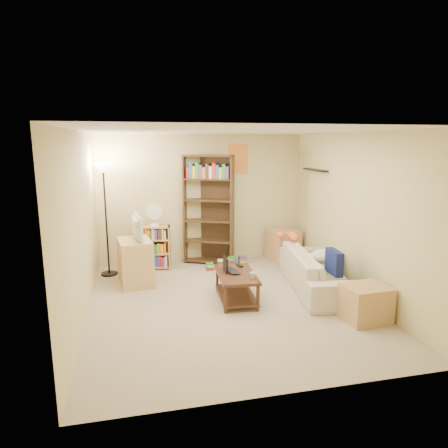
# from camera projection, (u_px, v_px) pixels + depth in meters

# --- Properties ---
(room) EXTENTS (4.50, 4.54, 2.52)m
(room) POSITION_uv_depth(u_px,v_px,m) (229.00, 195.00, 5.61)
(room) COLOR tan
(room) RESTS_ON ground
(sofa) EXTENTS (2.34, 1.45, 0.61)m
(sofa) POSITION_uv_depth(u_px,v_px,m) (318.00, 270.00, 6.46)
(sofa) COLOR #BDB79C
(sofa) RESTS_ON ground
(navy_pillow) EXTENTS (0.14, 0.41, 0.36)m
(navy_pillow) POSITION_uv_depth(u_px,v_px,m) (334.00, 262.00, 5.97)
(navy_pillow) COLOR navy
(navy_pillow) RESTS_ON sofa
(cream_blanket) EXTENTS (0.56, 0.40, 0.24)m
(cream_blanket) POSITION_uv_depth(u_px,v_px,m) (326.00, 256.00, 6.48)
(cream_blanket) COLOR beige
(cream_blanket) RESTS_ON sofa
(tabby_cat) EXTENTS (0.49, 0.23, 0.17)m
(tabby_cat) POSITION_uv_depth(u_px,v_px,m) (291.00, 236.00, 7.15)
(tabby_cat) COLOR orange
(tabby_cat) RESTS_ON sofa
(coffee_table) EXTENTS (0.61, 1.01, 0.43)m
(coffee_table) POSITION_uv_depth(u_px,v_px,m) (236.00, 283.00, 5.97)
(coffee_table) COLOR #48291B
(coffee_table) RESTS_ON ground
(laptop) EXTENTS (0.46, 0.38, 0.03)m
(laptop) POSITION_uv_depth(u_px,v_px,m) (235.00, 270.00, 6.02)
(laptop) COLOR black
(laptop) RESTS_ON coffee_table
(laptop_screen) EXTENTS (0.04, 0.32, 0.22)m
(laptop_screen) POSITION_uv_depth(u_px,v_px,m) (225.00, 263.00, 5.98)
(laptop_screen) COLOR white
(laptop_screen) RESTS_ON laptop
(mug) EXTENTS (0.10, 0.10, 0.09)m
(mug) POSITION_uv_depth(u_px,v_px,m) (253.00, 275.00, 5.71)
(mug) COLOR silver
(mug) RESTS_ON coffee_table
(tv_remote) EXTENTS (0.09, 0.18, 0.02)m
(tv_remote) POSITION_uv_depth(u_px,v_px,m) (239.00, 265.00, 6.27)
(tv_remote) COLOR black
(tv_remote) RESTS_ON coffee_table
(tv_stand) EXTENTS (0.60, 0.78, 0.76)m
(tv_stand) POSITION_uv_depth(u_px,v_px,m) (135.00, 262.00, 6.65)
(tv_stand) COLOR tan
(tv_stand) RESTS_ON ground
(television) EXTENTS (0.75, 0.29, 0.41)m
(television) POSITION_uv_depth(u_px,v_px,m) (134.00, 228.00, 6.53)
(television) COLOR black
(television) RESTS_ON tv_stand
(tall_bookshelf) EXTENTS (0.99, 0.67, 2.11)m
(tall_bookshelf) POSITION_uv_depth(u_px,v_px,m) (209.00, 207.00, 7.69)
(tall_bookshelf) COLOR #3F2B18
(tall_bookshelf) RESTS_ON ground
(short_bookshelf) EXTENTS (0.67, 0.34, 0.82)m
(short_bookshelf) POSITION_uv_depth(u_px,v_px,m) (153.00, 247.00, 7.46)
(short_bookshelf) COLOR tan
(short_bookshelf) RESTS_ON ground
(desk_fan) EXTENTS (0.29, 0.16, 0.43)m
(desk_fan) POSITION_uv_depth(u_px,v_px,m) (154.00, 214.00, 7.30)
(desk_fan) COLOR white
(desk_fan) RESTS_ON short_bookshelf
(floor_lamp) EXTENTS (0.33, 0.33, 1.98)m
(floor_lamp) POSITION_uv_depth(u_px,v_px,m) (104.00, 188.00, 6.88)
(floor_lamp) COLOR black
(floor_lamp) RESTS_ON ground
(side_table) EXTENTS (0.66, 0.66, 0.62)m
(side_table) POSITION_uv_depth(u_px,v_px,m) (283.00, 245.00, 8.04)
(side_table) COLOR tan
(side_table) RESTS_ON ground
(end_cabinet) EXTENTS (0.61, 0.52, 0.48)m
(end_cabinet) POSITION_uv_depth(u_px,v_px,m) (365.00, 303.00, 5.32)
(end_cabinet) COLOR tan
(end_cabinet) RESTS_ON ground
(book_stacks) EXTENTS (0.85, 0.38, 0.19)m
(book_stacks) POSITION_uv_depth(u_px,v_px,m) (227.00, 263.00, 7.63)
(book_stacks) COLOR red
(book_stacks) RESTS_ON ground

